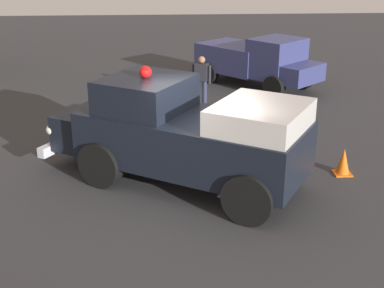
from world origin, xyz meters
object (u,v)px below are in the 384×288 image
Objects in this scene: vintage_fire_truck at (183,133)px; traffic_cone at (343,162)px; spectator_standing at (202,78)px; parked_pickup at (257,60)px.

vintage_fire_truck is 9.77× the size of traffic_cone.
vintage_fire_truck is 5.90m from spectator_standing.
parked_pickup reaches higher than traffic_cone.
spectator_standing is 6.33m from traffic_cone.
traffic_cone is at bearing -175.67° from parked_pickup.
parked_pickup is 7.55× the size of traffic_cone.
vintage_fire_truck is at bearing 93.66° from traffic_cone.
vintage_fire_truck is 1.29× the size of parked_pickup.
vintage_fire_truck is at bearing 159.24° from parked_pickup.
parked_pickup is 2.86× the size of spectator_standing.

